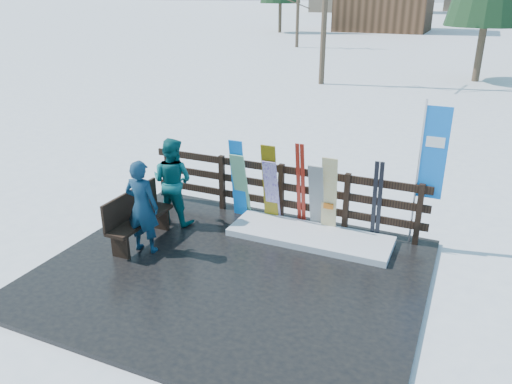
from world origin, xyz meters
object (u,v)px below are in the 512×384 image
at_px(snowboard_2, 270,184).
at_px(snowboard_3, 272,191).
at_px(person_back, 173,181).
at_px(snowboard_5, 329,196).
at_px(snowboard_4, 316,198).
at_px(rental_flag, 430,158).
at_px(snowboard_0, 238,179).
at_px(person_front, 142,207).
at_px(bench, 137,216).
at_px(snowboard_1, 241,185).

height_order(snowboard_2, snowboard_3, snowboard_2).
bearing_deg(person_back, snowboard_5, -166.10).
distance_m(snowboard_4, rental_flag, 2.11).
relative_size(snowboard_0, person_back, 0.95).
bearing_deg(person_front, snowboard_5, -149.01).
relative_size(snowboard_0, snowboard_5, 1.08).
xyz_separation_m(snowboard_2, snowboard_4, (0.93, 0.00, -0.13)).
relative_size(snowboard_2, snowboard_3, 1.21).
bearing_deg(snowboard_2, snowboard_0, -180.00).
relative_size(snowboard_0, rental_flag, 0.62).
relative_size(snowboard_2, person_back, 0.95).
bearing_deg(snowboard_0, snowboard_3, -0.00).
xyz_separation_m(snowboard_2, snowboard_3, (0.04, -0.00, -0.15)).
height_order(bench, snowboard_0, snowboard_0).
distance_m(snowboard_0, snowboard_4, 1.62).
xyz_separation_m(person_front, person_back, (-0.16, 1.20, 0.02)).
bearing_deg(snowboard_5, snowboard_0, 180.00).
height_order(snowboard_0, snowboard_4, snowboard_0).
bearing_deg(snowboard_1, bench, -125.38).
height_order(snowboard_0, person_back, person_back).
height_order(bench, person_back, person_back).
distance_m(snowboard_2, snowboard_4, 0.94).
xyz_separation_m(snowboard_0, rental_flag, (3.48, 0.27, 0.80)).
bearing_deg(snowboard_1, snowboard_0, 180.00).
bearing_deg(snowboard_2, snowboard_5, -0.00).
bearing_deg(person_back, snowboard_4, -164.86).
distance_m(snowboard_0, snowboard_2, 0.68).
distance_m(snowboard_2, rental_flag, 2.93).
bearing_deg(snowboard_3, bench, -137.52).
relative_size(snowboard_1, snowboard_3, 1.04).
xyz_separation_m(bench, snowboard_0, (1.17, 1.73, 0.29)).
bearing_deg(bench, snowboard_0, 55.86).
distance_m(snowboard_1, snowboard_3, 0.66).
xyz_separation_m(snowboard_4, snowboard_5, (0.24, -0.00, 0.08)).
distance_m(snowboard_1, snowboard_4, 1.56).
relative_size(bench, snowboard_1, 1.08).
xyz_separation_m(snowboard_0, snowboard_5, (1.85, 0.00, -0.06)).
bearing_deg(snowboard_1, snowboard_2, 0.00).
height_order(snowboard_1, snowboard_3, snowboard_1).
xyz_separation_m(snowboard_1, snowboard_5, (1.79, 0.00, 0.07)).
height_order(bench, snowboard_3, snowboard_3).
bearing_deg(snowboard_0, snowboard_1, -0.00).
bearing_deg(person_front, snowboard_1, -120.06).
xyz_separation_m(snowboard_4, rental_flag, (1.87, 0.27, 0.93)).
distance_m(snowboard_4, person_front, 3.16).
bearing_deg(person_front, person_back, -86.83).
distance_m(snowboard_0, person_front, 2.13).
height_order(snowboard_0, snowboard_5, snowboard_0).
xyz_separation_m(snowboard_3, person_back, (-1.75, -0.74, 0.20)).
relative_size(snowboard_1, person_back, 0.82).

